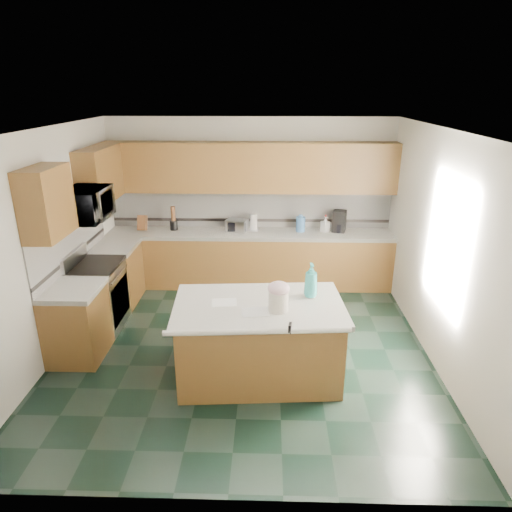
{
  "coord_description": "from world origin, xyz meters",
  "views": [
    {
      "loc": [
        0.31,
        -5.05,
        3.14
      ],
      "look_at": [
        0.15,
        0.35,
        1.12
      ],
      "focal_mm": 32.0,
      "sensor_mm": 36.0,
      "label": 1
    }
  ],
  "objects_px": {
    "knife_block": "(142,223)",
    "soap_bottle_island": "(311,280)",
    "island_top": "(259,306)",
    "coffee_maker": "(339,221)",
    "toaster_oven": "(237,225)",
    "island_base": "(259,343)",
    "treat_jar": "(278,301)"
  },
  "relations": [
    {
      "from": "knife_block",
      "to": "coffee_maker",
      "type": "relative_size",
      "value": 0.72
    },
    {
      "from": "island_base",
      "to": "island_top",
      "type": "xyz_separation_m",
      "value": [
        0.0,
        0.0,
        0.46
      ]
    },
    {
      "from": "knife_block",
      "to": "coffee_maker",
      "type": "height_order",
      "value": "coffee_maker"
    },
    {
      "from": "island_base",
      "to": "island_top",
      "type": "distance_m",
      "value": 0.46
    },
    {
      "from": "treat_jar",
      "to": "knife_block",
      "type": "height_order",
      "value": "knife_block"
    },
    {
      "from": "toaster_oven",
      "to": "coffee_maker",
      "type": "xyz_separation_m",
      "value": [
        1.66,
        0.03,
        0.08
      ]
    },
    {
      "from": "soap_bottle_island",
      "to": "knife_block",
      "type": "height_order",
      "value": "soap_bottle_island"
    },
    {
      "from": "treat_jar",
      "to": "knife_block",
      "type": "bearing_deg",
      "value": 123.48
    },
    {
      "from": "island_base",
      "to": "soap_bottle_island",
      "type": "relative_size",
      "value": 4.45
    },
    {
      "from": "treat_jar",
      "to": "soap_bottle_island",
      "type": "relative_size",
      "value": 0.56
    },
    {
      "from": "island_base",
      "to": "coffee_maker",
      "type": "height_order",
      "value": "coffee_maker"
    },
    {
      "from": "knife_block",
      "to": "coffee_maker",
      "type": "bearing_deg",
      "value": 4.31
    },
    {
      "from": "knife_block",
      "to": "soap_bottle_island",
      "type": "bearing_deg",
      "value": -39.99
    },
    {
      "from": "treat_jar",
      "to": "coffee_maker",
      "type": "distance_m",
      "value": 3.01
    },
    {
      "from": "toaster_oven",
      "to": "island_base",
      "type": "bearing_deg",
      "value": -63.09
    },
    {
      "from": "treat_jar",
      "to": "toaster_oven",
      "type": "relative_size",
      "value": 0.67
    },
    {
      "from": "island_top",
      "to": "soap_bottle_island",
      "type": "relative_size",
      "value": 4.71
    },
    {
      "from": "toaster_oven",
      "to": "coffee_maker",
      "type": "distance_m",
      "value": 1.66
    },
    {
      "from": "knife_block",
      "to": "coffee_maker",
      "type": "xyz_separation_m",
      "value": [
        3.21,
        0.03,
        0.05
      ]
    },
    {
      "from": "soap_bottle_island",
      "to": "knife_block",
      "type": "distance_m",
      "value": 3.52
    },
    {
      "from": "island_top",
      "to": "toaster_oven",
      "type": "xyz_separation_m",
      "value": [
        -0.42,
        2.65,
        0.13
      ]
    },
    {
      "from": "treat_jar",
      "to": "toaster_oven",
      "type": "xyz_separation_m",
      "value": [
        -0.63,
        2.8,
        -0.01
      ]
    },
    {
      "from": "treat_jar",
      "to": "island_top",
      "type": "bearing_deg",
      "value": 139.51
    },
    {
      "from": "knife_block",
      "to": "toaster_oven",
      "type": "distance_m",
      "value": 1.55
    },
    {
      "from": "island_base",
      "to": "treat_jar",
      "type": "xyz_separation_m",
      "value": [
        0.21,
        -0.15,
        0.6
      ]
    },
    {
      "from": "island_top",
      "to": "soap_bottle_island",
      "type": "bearing_deg",
      "value": 16.1
    },
    {
      "from": "island_base",
      "to": "island_top",
      "type": "relative_size",
      "value": 0.95
    },
    {
      "from": "treat_jar",
      "to": "coffee_maker",
      "type": "height_order",
      "value": "coffee_maker"
    },
    {
      "from": "island_top",
      "to": "island_base",
      "type": "bearing_deg",
      "value": 0.0
    },
    {
      "from": "soap_bottle_island",
      "to": "island_base",
      "type": "bearing_deg",
      "value": -170.19
    },
    {
      "from": "island_top",
      "to": "coffee_maker",
      "type": "xyz_separation_m",
      "value": [
        1.24,
        2.68,
        0.2
      ]
    },
    {
      "from": "coffee_maker",
      "to": "toaster_oven",
      "type": "bearing_deg",
      "value": -162.09
    }
  ]
}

